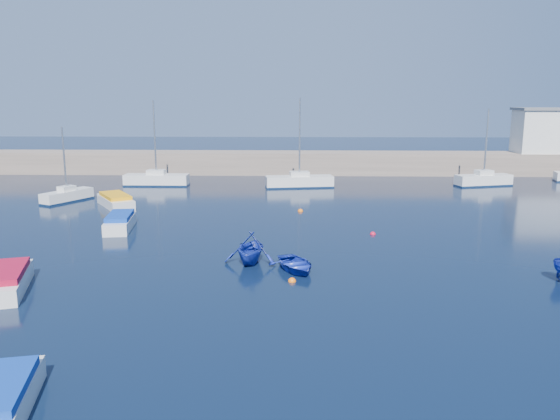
{
  "coord_description": "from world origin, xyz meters",
  "views": [
    {
      "loc": [
        -1.17,
        -19.95,
        8.96
      ],
      "look_at": [
        -2.22,
        15.94,
        1.6
      ],
      "focal_mm": 35.0,
      "sensor_mm": 36.0,
      "label": 1
    }
  ],
  "objects_px": {
    "sailboat_3": "(67,195)",
    "motorboat_1": "(120,222)",
    "dinghy_left": "(251,248)",
    "sailboat_7": "(483,180)",
    "motorboat_3": "(2,400)",
    "dinghy_center": "(295,264)",
    "sailboat_5": "(157,179)",
    "harbor_office": "(559,132)",
    "sailboat_6": "(299,181)",
    "motorboat_2": "(116,201)",
    "motorboat_0": "(6,281)"
  },
  "relations": [
    {
      "from": "harbor_office",
      "to": "sailboat_3",
      "type": "xyz_separation_m",
      "value": [
        -51.36,
        -19.11,
        -4.54
      ]
    },
    {
      "from": "motorboat_3",
      "to": "dinghy_left",
      "type": "relative_size",
      "value": 1.36
    },
    {
      "from": "sailboat_5",
      "to": "dinghy_left",
      "type": "distance_m",
      "value": 29.74
    },
    {
      "from": "sailboat_6",
      "to": "motorboat_2",
      "type": "relative_size",
      "value": 1.66
    },
    {
      "from": "motorboat_0",
      "to": "motorboat_2",
      "type": "bearing_deg",
      "value": 76.47
    },
    {
      "from": "sailboat_7",
      "to": "motorboat_1",
      "type": "bearing_deg",
      "value": 107.44
    },
    {
      "from": "dinghy_left",
      "to": "motorboat_0",
      "type": "bearing_deg",
      "value": -150.27
    },
    {
      "from": "sailboat_5",
      "to": "sailboat_7",
      "type": "distance_m",
      "value": 34.18
    },
    {
      "from": "sailboat_6",
      "to": "sailboat_7",
      "type": "bearing_deg",
      "value": -94.49
    },
    {
      "from": "motorboat_2",
      "to": "motorboat_0",
      "type": "bearing_deg",
      "value": -118.56
    },
    {
      "from": "dinghy_left",
      "to": "sailboat_6",
      "type": "bearing_deg",
      "value": 90.34
    },
    {
      "from": "motorboat_0",
      "to": "motorboat_1",
      "type": "xyz_separation_m",
      "value": [
        1.44,
        12.51,
        0.0
      ]
    },
    {
      "from": "motorboat_2",
      "to": "dinghy_left",
      "type": "relative_size",
      "value": 1.64
    },
    {
      "from": "sailboat_7",
      "to": "motorboat_1",
      "type": "height_order",
      "value": "sailboat_7"
    },
    {
      "from": "sailboat_3",
      "to": "motorboat_1",
      "type": "bearing_deg",
      "value": -25.04
    },
    {
      "from": "sailboat_3",
      "to": "motorboat_3",
      "type": "bearing_deg",
      "value": -43.42
    },
    {
      "from": "harbor_office",
      "to": "sailboat_6",
      "type": "distance_m",
      "value": 32.84
    },
    {
      "from": "motorboat_3",
      "to": "sailboat_3",
      "type": "bearing_deg",
      "value": 96.58
    },
    {
      "from": "dinghy_center",
      "to": "sailboat_5",
      "type": "bearing_deg",
      "value": 95.24
    },
    {
      "from": "sailboat_7",
      "to": "motorboat_3",
      "type": "height_order",
      "value": "sailboat_7"
    },
    {
      "from": "harbor_office",
      "to": "motorboat_2",
      "type": "relative_size",
      "value": 1.84
    },
    {
      "from": "harbor_office",
      "to": "sailboat_3",
      "type": "bearing_deg",
      "value": -159.59
    },
    {
      "from": "harbor_office",
      "to": "motorboat_1",
      "type": "relative_size",
      "value": 2.12
    },
    {
      "from": "motorboat_3",
      "to": "sailboat_5",
      "type": "bearing_deg",
      "value": 85.17
    },
    {
      "from": "sailboat_3",
      "to": "motorboat_1",
      "type": "relative_size",
      "value": 1.39
    },
    {
      "from": "sailboat_7",
      "to": "motorboat_0",
      "type": "distance_m",
      "value": 46.7
    },
    {
      "from": "dinghy_left",
      "to": "sailboat_3",
      "type": "bearing_deg",
      "value": 141.25
    },
    {
      "from": "motorboat_3",
      "to": "dinghy_left",
      "type": "distance_m",
      "value": 16.12
    },
    {
      "from": "sailboat_6",
      "to": "harbor_office",
      "type": "bearing_deg",
      "value": -80.09
    },
    {
      "from": "sailboat_3",
      "to": "harbor_office",
      "type": "bearing_deg",
      "value": 47.26
    },
    {
      "from": "harbor_office",
      "to": "dinghy_center",
      "type": "relative_size",
      "value": 3.1
    },
    {
      "from": "motorboat_0",
      "to": "dinghy_left",
      "type": "height_order",
      "value": "dinghy_left"
    },
    {
      "from": "sailboat_5",
      "to": "motorboat_0",
      "type": "height_order",
      "value": "sailboat_5"
    },
    {
      "from": "sailboat_5",
      "to": "motorboat_3",
      "type": "xyz_separation_m",
      "value": [
        6.16,
        -42.14,
        -0.18
      ]
    },
    {
      "from": "sailboat_5",
      "to": "motorboat_1",
      "type": "xyz_separation_m",
      "value": [
        2.35,
        -19.47,
        -0.13
      ]
    },
    {
      "from": "dinghy_left",
      "to": "motorboat_1",
      "type": "bearing_deg",
      "value": 148.2
    },
    {
      "from": "sailboat_6",
      "to": "sailboat_7",
      "type": "relative_size",
      "value": 1.14
    },
    {
      "from": "sailboat_7",
      "to": "motorboat_2",
      "type": "height_order",
      "value": "sailboat_7"
    },
    {
      "from": "sailboat_3",
      "to": "sailboat_6",
      "type": "height_order",
      "value": "sailboat_6"
    },
    {
      "from": "sailboat_3",
      "to": "motorboat_3",
      "type": "distance_m",
      "value": 34.88
    },
    {
      "from": "motorboat_2",
      "to": "sailboat_7",
      "type": "bearing_deg",
      "value": -13.52
    },
    {
      "from": "sailboat_6",
      "to": "sailboat_7",
      "type": "xyz_separation_m",
      "value": [
        19.23,
        1.48,
        0.01
      ]
    },
    {
      "from": "sailboat_5",
      "to": "dinghy_center",
      "type": "xyz_separation_m",
      "value": [
        14.59,
        -28.44,
        -0.32
      ]
    },
    {
      "from": "motorboat_1",
      "to": "dinghy_left",
      "type": "relative_size",
      "value": 1.42
    },
    {
      "from": "sailboat_6",
      "to": "dinghy_center",
      "type": "distance_m",
      "value": 27.77
    },
    {
      "from": "dinghy_center",
      "to": "dinghy_left",
      "type": "relative_size",
      "value": 0.97
    },
    {
      "from": "sailboat_3",
      "to": "sailboat_6",
      "type": "relative_size",
      "value": 0.73
    },
    {
      "from": "motorboat_0",
      "to": "motorboat_1",
      "type": "distance_m",
      "value": 12.59
    },
    {
      "from": "sailboat_5",
      "to": "motorboat_2",
      "type": "distance_m",
      "value": 11.4
    },
    {
      "from": "dinghy_center",
      "to": "dinghy_left",
      "type": "xyz_separation_m",
      "value": [
        -2.48,
        1.28,
        0.54
      ]
    }
  ]
}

